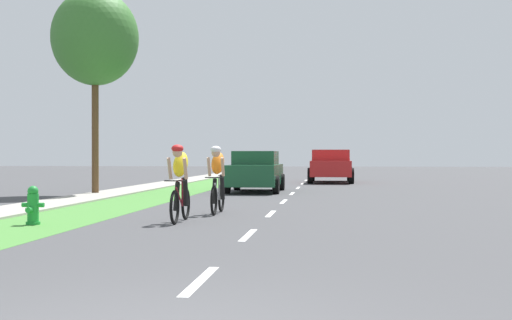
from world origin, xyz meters
TOP-DOWN VIEW (x-y plane):
  - ground_plane at (0.00, 20.00)m, footprint 120.00×120.00m
  - grass_verge at (-4.41, 20.00)m, footprint 2.22×70.00m
  - sidewalk_concrete at (-6.33, 20.00)m, footprint 1.61×70.00m
  - lane_markings_center at (0.00, 24.00)m, footprint 0.12×53.49m
  - fire_hydrant_green at (-4.41, 8.05)m, footprint 0.44×0.38m
  - cyclist_lead at (-1.66, 8.89)m, footprint 0.42×1.72m
  - cyclist_trailing at (-1.24, 11.00)m, footprint 0.42×1.72m
  - sedan_dark_green at (-1.43, 20.72)m, footprint 1.98×4.30m
  - pickup_red at (1.35, 29.91)m, footprint 2.22×5.10m
  - street_tree_near at (-6.84, 18.50)m, footprint 3.03×3.03m

SIDE VIEW (x-z plane):
  - ground_plane at x=0.00m, z-range 0.00..0.00m
  - grass_verge at x=-4.41m, z-range 0.00..0.01m
  - lane_markings_center at x=0.00m, z-range 0.00..0.01m
  - sidewalk_concrete at x=-6.33m, z-range -0.05..0.06m
  - fire_hydrant_green at x=-4.41m, z-range -0.01..0.75m
  - sedan_dark_green at x=-1.43m, z-range 0.01..1.53m
  - cyclist_lead at x=-1.66m, z-range 0.02..1.60m
  - cyclist_trailing at x=-1.24m, z-range 0.02..1.60m
  - pickup_red at x=1.35m, z-range 0.01..1.65m
  - street_tree_near at x=-6.84m, z-range 1.88..9.03m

